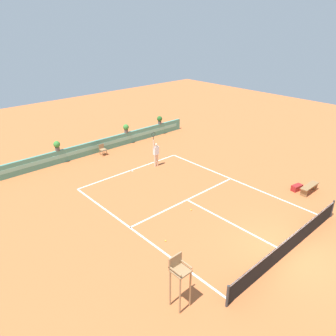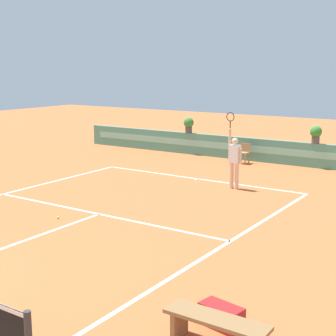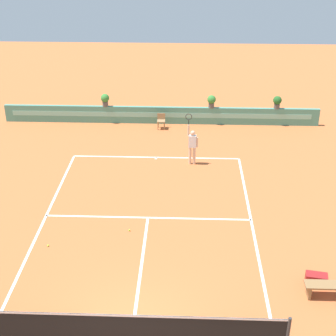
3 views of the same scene
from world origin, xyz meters
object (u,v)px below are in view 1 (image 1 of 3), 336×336
object	(u,v)px
bench_courtside	(309,187)
gear_bag	(297,188)
tennis_ball_mid_court	(191,210)
tennis_ball_near_baseline	(166,241)
potted_plant_right	(126,128)
tennis_player	(156,152)
potted_plant_far_right	(160,119)
potted_plant_left	(57,145)
umpire_chair	(179,276)
ball_kid_chair	(102,149)

from	to	relation	value
bench_courtside	gear_bag	xyz separation A→B (m)	(-0.25, 0.64, -0.20)
tennis_ball_mid_court	tennis_ball_near_baseline	bearing A→B (deg)	-159.15
bench_courtside	potted_plant_right	distance (m)	14.74
tennis_player	tennis_ball_near_baseline	distance (m)	8.76
tennis_ball_near_baseline	potted_plant_right	xyz separation A→B (m)	(6.39, 12.04, 1.38)
bench_courtside	gear_bag	distance (m)	0.72
potted_plant_far_right	potted_plant_left	size ratio (longest dim) A/B	1.00
tennis_player	tennis_ball_near_baseline	bearing A→B (deg)	-127.39
tennis_player	potted_plant_right	size ratio (longest dim) A/B	3.57
gear_bag	potted_plant_right	size ratio (longest dim) A/B	0.97
tennis_ball_near_baseline	tennis_ball_mid_court	xyz separation A→B (m)	(2.87, 1.09, 0.00)
umpire_chair	tennis_player	size ratio (longest dim) A/B	0.83
potted_plant_right	tennis_ball_mid_court	bearing A→B (deg)	-107.80
potted_plant_right	bench_courtside	bearing A→B (deg)	-77.40
umpire_chair	ball_kid_chair	distance (m)	15.51
bench_courtside	potted_plant_right	size ratio (longest dim) A/B	2.21
bench_courtside	tennis_ball_mid_court	distance (m)	7.55
ball_kid_chair	tennis_ball_near_baseline	distance (m)	11.87
ball_kid_chair	bench_courtside	world-z (taller)	ball_kid_chair
umpire_chair	tennis_ball_mid_court	xyz separation A→B (m)	(5.00, 4.18, -1.31)
ball_kid_chair	tennis_ball_mid_court	world-z (taller)	ball_kid_chair
umpire_chair	potted_plant_left	world-z (taller)	umpire_chair
bench_courtside	tennis_ball_mid_court	world-z (taller)	bench_courtside
umpire_chair	ball_kid_chair	world-z (taller)	umpire_chair
umpire_chair	bench_courtside	size ratio (longest dim) A/B	1.34
gear_bag	potted_plant_far_right	distance (m)	13.78
tennis_ball_near_baseline	potted_plant_right	distance (m)	13.70
ball_kid_chair	tennis_player	size ratio (longest dim) A/B	0.33
gear_bag	potted_plant_far_right	size ratio (longest dim) A/B	0.97
tennis_ball_near_baseline	potted_plant_right	bearing A→B (deg)	62.06
bench_courtside	potted_plant_far_right	distance (m)	14.40
ball_kid_chair	potted_plant_left	world-z (taller)	potted_plant_left
tennis_player	potted_plant_left	world-z (taller)	tennis_player
ball_kid_chair	tennis_player	xyz separation A→B (m)	(1.71, -4.39, 0.57)
ball_kid_chair	potted_plant_left	size ratio (longest dim) A/B	1.17
potted_plant_left	bench_courtside	bearing A→B (deg)	-57.23
potted_plant_left	potted_plant_far_right	bearing A→B (deg)	0.00
ball_kid_chair	potted_plant_far_right	size ratio (longest dim) A/B	1.17
umpire_chair	tennis_player	bearing A→B (deg)	53.46
potted_plant_far_right	potted_plant_left	xyz separation A→B (m)	(-9.71, 0.00, 0.00)
umpire_chair	potted_plant_right	world-z (taller)	umpire_chair
tennis_ball_near_baseline	tennis_ball_mid_court	world-z (taller)	same
tennis_ball_near_baseline	tennis_ball_mid_court	size ratio (longest dim) A/B	1.00
tennis_ball_near_baseline	potted_plant_far_right	size ratio (longest dim) A/B	0.09
umpire_chair	potted_plant_far_right	size ratio (longest dim) A/B	2.96
umpire_chair	gear_bag	xyz separation A→B (m)	(11.47, 1.42, -1.16)
tennis_player	tennis_ball_mid_court	distance (m)	6.38
ball_kid_chair	potted_plant_right	xyz separation A→B (m)	(2.81, 0.73, 0.93)
potted_plant_left	tennis_ball_mid_court	bearing A→B (deg)	-77.06
tennis_ball_near_baseline	potted_plant_far_right	bearing A→B (deg)	50.10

